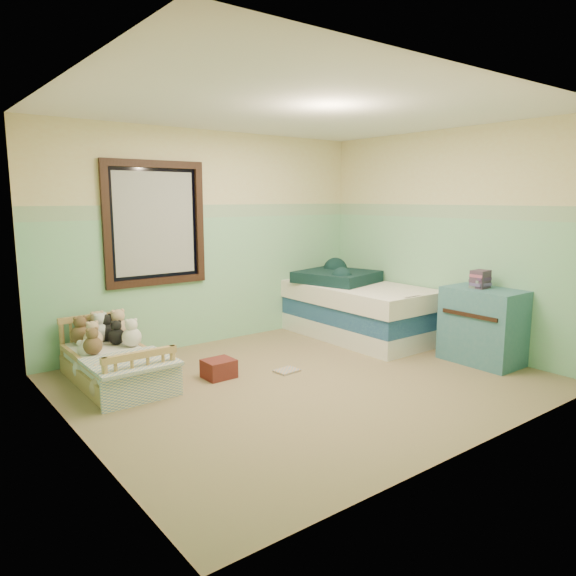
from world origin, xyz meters
TOP-DOWN VIEW (x-y plane):
  - floor at (0.00, 0.00)m, footprint 4.20×3.60m
  - ceiling at (0.00, 0.00)m, footprint 4.20×3.60m
  - wall_back at (0.00, 1.80)m, footprint 4.20×0.04m
  - wall_front at (0.00, -1.80)m, footprint 4.20×0.04m
  - wall_left at (-2.10, 0.00)m, footprint 0.04×3.60m
  - wall_right at (2.10, 0.00)m, footprint 0.04×3.60m
  - wainscot_mint at (0.00, 1.79)m, footprint 4.20×0.01m
  - border_strip at (0.00, 1.79)m, footprint 4.20×0.01m
  - window_frame at (-0.70, 1.76)m, footprint 1.16×0.06m
  - window_blinds at (-0.70, 1.77)m, footprint 0.92×0.01m
  - toddler_bed_frame at (-1.48, 1.05)m, footprint 0.66×1.32m
  - toddler_mattress at (-1.48, 1.05)m, footprint 0.60×1.26m
  - patchwork_quilt at (-1.48, 0.64)m, footprint 0.71×0.66m
  - plush_bed_brown at (-1.63, 1.55)m, footprint 0.19×0.19m
  - plush_bed_white at (-1.43, 1.55)m, footprint 0.20×0.20m
  - plush_bed_tan at (-1.58, 1.33)m, footprint 0.18×0.18m
  - plush_bed_dark at (-1.35, 1.33)m, footprint 0.16×0.16m
  - plush_floor_cream at (-1.67, 1.20)m, footprint 0.29×0.29m
  - plush_floor_tan at (-1.72, 0.69)m, footprint 0.22×0.22m
  - twin_bed_frame at (1.55, 0.91)m, footprint 0.99×1.98m
  - twin_boxspring at (1.55, 0.91)m, footprint 0.99×1.98m
  - twin_mattress at (1.55, 0.91)m, footprint 1.03×2.02m
  - teal_blanket at (1.50, 1.21)m, footprint 1.03×1.07m
  - dresser at (1.84, -0.69)m, footprint 0.50×0.79m
  - book_stack at (1.84, -0.63)m, footprint 0.20×0.16m
  - red_pillow at (-0.63, 0.58)m, footprint 0.29×0.26m
  - floor_book at (0.00, 0.31)m, footprint 0.24×0.19m
  - extra_plush_0 at (-1.26, 1.16)m, footprint 0.19×0.19m
  - extra_plush_1 at (-1.44, 1.60)m, footprint 0.21×0.21m
  - extra_plush_2 at (-1.26, 1.50)m, footprint 0.21×0.21m
  - extra_plush_3 at (-1.56, 1.58)m, footprint 0.15×0.15m
  - extra_plush_4 at (-1.65, 1.11)m, footprint 0.17×0.17m
  - extra_plush_5 at (-1.38, 1.53)m, footprint 0.19×0.19m

SIDE VIEW (x-z plane):
  - floor at x=0.00m, z-range -0.02..0.00m
  - floor_book at x=0.00m, z-range 0.00..0.02m
  - toddler_bed_frame at x=-1.48m, z-range 0.00..0.17m
  - red_pillow at x=-0.63m, z-range 0.00..0.18m
  - twin_bed_frame at x=1.55m, z-range 0.00..0.22m
  - plush_floor_tan at x=-1.72m, z-range 0.00..0.22m
  - plush_floor_cream at x=-1.67m, z-range 0.00..0.29m
  - toddler_mattress at x=-1.48m, z-range 0.17..0.29m
  - patchwork_quilt at x=-1.48m, z-range 0.29..0.32m
  - twin_boxspring at x=1.55m, z-range 0.22..0.44m
  - extra_plush_3 at x=-1.56m, z-range 0.29..0.44m
  - plush_bed_dark at x=-1.35m, z-range 0.29..0.45m
  - extra_plush_4 at x=-1.65m, z-range 0.29..0.46m
  - plush_bed_tan at x=-1.58m, z-range 0.29..0.47m
  - extra_plush_5 at x=-1.38m, z-range 0.29..0.48m
  - extra_plush_0 at x=-1.26m, z-range 0.29..0.48m
  - plush_bed_brown at x=-1.63m, z-range 0.29..0.48m
  - plush_bed_white at x=-1.43m, z-range 0.29..0.49m
  - extra_plush_1 at x=-1.44m, z-range 0.29..0.50m
  - dresser at x=1.84m, z-range 0.00..0.79m
  - extra_plush_2 at x=-1.26m, z-range 0.29..0.50m
  - twin_mattress at x=1.55m, z-range 0.44..0.66m
  - teal_blanket at x=1.50m, z-range 0.66..0.80m
  - wainscot_mint at x=0.00m, z-range 0.00..1.50m
  - book_stack at x=1.84m, z-range 0.79..0.98m
  - wall_back at x=0.00m, z-range 0.00..2.50m
  - wall_front at x=0.00m, z-range 0.00..2.50m
  - wall_left at x=-2.10m, z-range 0.00..2.50m
  - wall_right at x=2.10m, z-range 0.00..2.50m
  - window_blinds at x=-0.70m, z-range 0.89..2.01m
  - window_frame at x=-0.70m, z-range 0.77..2.13m
  - border_strip at x=0.00m, z-range 1.50..1.65m
  - ceiling at x=0.00m, z-range 2.50..2.52m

